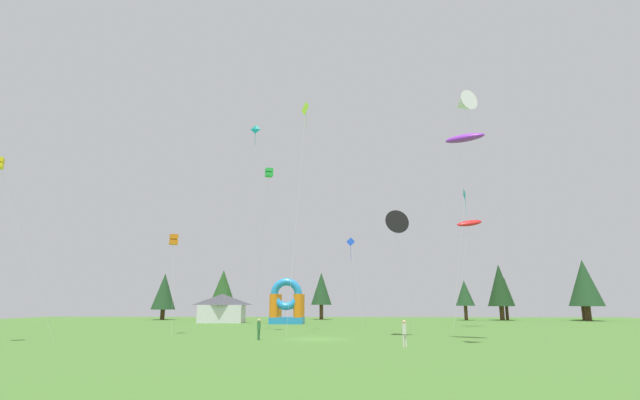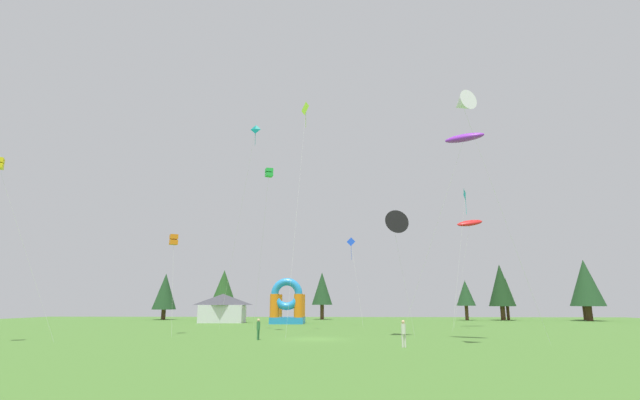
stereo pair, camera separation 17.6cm
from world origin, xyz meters
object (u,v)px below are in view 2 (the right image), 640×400
at_px(kite_teal_diamond, 255,133).
at_px(inflatable_yellow_castle, 287,307).
at_px(kite_black_delta, 394,225).
at_px(festival_tent, 223,308).
at_px(kite_green_box, 269,173).
at_px(kite_white_delta, 462,104).
at_px(kite_purple_parafoil, 464,138).
at_px(kite_cyan_diamond, 466,196).
at_px(person_left_edge, 258,327).
at_px(kite_blue_diamond, 351,243).
at_px(kite_lime_diamond, 306,111).
at_px(kite_orange_box, 174,240).
at_px(kite_red_parafoil, 470,223).
at_px(person_far_side, 403,331).

xyz_separation_m(kite_teal_diamond, inflatable_yellow_castle, (1.92, 18.60, -19.11)).
bearing_deg(inflatable_yellow_castle, kite_black_delta, -63.09).
bearing_deg(festival_tent, kite_green_box, -66.03).
bearing_deg(kite_white_delta, kite_purple_parafoil, 74.34).
relative_size(kite_cyan_diamond, person_left_edge, 9.44).
bearing_deg(kite_purple_parafoil, kite_blue_diamond, 109.62).
bearing_deg(kite_blue_diamond, festival_tent, 155.18).
distance_m(person_left_edge, inflatable_yellow_castle, 29.15).
xyz_separation_m(kite_lime_diamond, person_left_edge, (-3.07, -9.19, -22.46)).
height_order(kite_green_box, festival_tent, kite_green_box).
xyz_separation_m(kite_green_box, kite_orange_box, (-8.47, -3.91, -7.68)).
bearing_deg(kite_teal_diamond, kite_lime_diamond, -12.68).
distance_m(person_left_edge, festival_tent, 33.68).
xyz_separation_m(kite_purple_parafoil, kite_blue_diamond, (-8.77, 24.60, -5.60)).
xyz_separation_m(kite_green_box, kite_teal_diamond, (-1.88, 1.03, 4.98)).
bearing_deg(kite_teal_diamond, kite_purple_parafoil, -31.43).
relative_size(kite_black_delta, kite_lime_diamond, 0.46).
distance_m(kite_blue_diamond, kite_orange_box, 24.83).
distance_m(kite_blue_diamond, inflatable_yellow_castle, 13.63).
bearing_deg(person_left_edge, kite_purple_parafoil, 108.05).
xyz_separation_m(kite_cyan_diamond, kite_black_delta, (-9.46, -9.48, -4.96)).
bearing_deg(kite_blue_diamond, kite_red_parafoil, -13.90).
xyz_separation_m(kite_purple_parafoil, kite_black_delta, (-5.33, 6.07, -6.27)).
bearing_deg(person_left_edge, person_far_side, 84.47).
bearing_deg(person_far_side, kite_cyan_diamond, 47.31).
relative_size(kite_blue_diamond, kite_lime_diamond, 0.46).
height_order(kite_green_box, kite_cyan_diamond, kite_green_box).
distance_m(kite_purple_parafoil, kite_blue_diamond, 26.71).
xyz_separation_m(kite_purple_parafoil, kite_lime_diamond, (-13.85, 10.74, 7.26)).
bearing_deg(person_far_side, kite_teal_diamond, 114.18).
relative_size(kite_teal_diamond, person_left_edge, 13.59).
bearing_deg(kite_teal_diamond, festival_tent, 110.70).
height_order(kite_blue_diamond, person_left_edge, kite_blue_diamond).
relative_size(kite_black_delta, inflatable_yellow_castle, 1.77).
relative_size(kite_teal_diamond, kite_orange_box, 2.39).
relative_size(kite_teal_diamond, kite_white_delta, 1.25).
bearing_deg(kite_green_box, festival_tent, 113.97).
distance_m(kite_purple_parafoil, kite_teal_diamond, 23.73).
xyz_separation_m(kite_purple_parafoil, inflatable_yellow_castle, (-17.81, 30.66, -13.81)).
bearing_deg(kite_white_delta, festival_tent, 124.56).
relative_size(kite_green_box, kite_black_delta, 1.52).
height_order(kite_lime_diamond, inflatable_yellow_castle, kite_lime_diamond).
distance_m(kite_green_box, inflatable_yellow_castle, 24.19).
bearing_deg(kite_cyan_diamond, festival_tent, 150.78).
height_order(kite_teal_diamond, kite_black_delta, kite_teal_diamond).
bearing_deg(festival_tent, kite_teal_diamond, -69.30).
distance_m(kite_teal_diamond, inflatable_yellow_castle, 26.74).
bearing_deg(festival_tent, kite_white_delta, -55.44).
relative_size(kite_purple_parafoil, inflatable_yellow_castle, 2.64).
relative_size(kite_green_box, kite_orange_box, 1.82).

